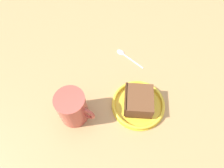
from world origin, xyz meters
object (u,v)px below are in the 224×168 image
Objects in this scene: small_plate at (138,104)px; cake_slice at (138,101)px; tea_mug at (73,107)px; teaspoon at (125,54)px.

small_plate is 1.38× the size of cake_slice.
tea_mug reaches higher than teaspoon.
cake_slice reaches higher than teaspoon.
cake_slice reaches higher than small_plate.
cake_slice is 1.05× the size of teaspoon.
teaspoon is at bearing -14.79° from small_plate.
tea_mug is at bearing 74.10° from cake_slice.
teaspoon is at bearing -15.55° from cake_slice.
small_plate is at bearing -106.09° from tea_mug.
small_plate is at bearing -119.24° from cake_slice.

